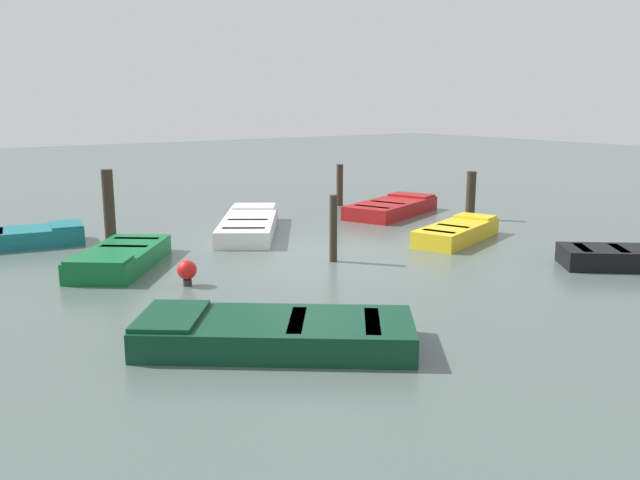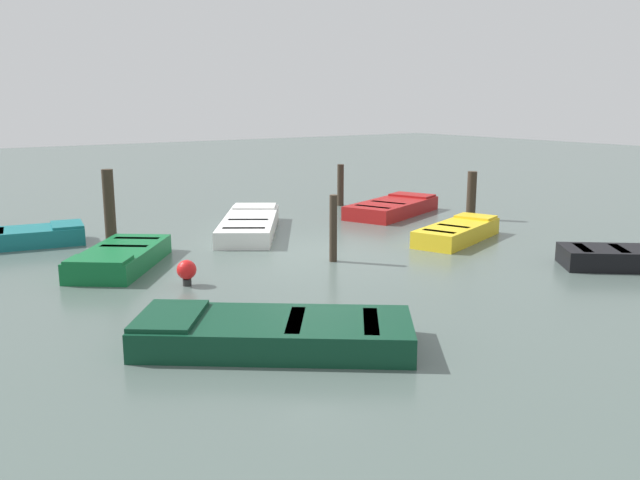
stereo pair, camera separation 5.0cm
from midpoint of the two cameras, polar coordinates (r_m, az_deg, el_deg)
ground_plane at (r=14.50m, az=0.10°, el=-1.35°), size 80.00×80.00×0.00m
rowboat_yellow at (r=16.36m, az=11.83°, el=0.70°), size 3.09×1.97×0.46m
rowboat_green at (r=14.02m, az=-16.71°, el=-1.43°), size 2.78×3.05×0.46m
rowboat_red at (r=19.82m, az=6.34°, el=2.82°), size 3.69×2.58×0.46m
rowboat_dark_green at (r=9.20m, az=-3.93°, el=-7.91°), size 3.86×3.43×0.46m
rowboat_white at (r=17.11m, az=-6.00°, el=1.38°), size 3.37×4.15×0.46m
rowboat_teal at (r=16.93m, az=-24.89°, el=0.20°), size 3.33×1.72×0.46m
rowboat_black at (r=14.83m, az=25.18°, el=-1.35°), size 2.71×2.50×0.46m
mooring_piling_center at (r=15.98m, az=-17.59°, el=2.61°), size 0.26×0.26×1.80m
mooring_piling_mid_left at (r=21.35m, az=1.84°, el=4.75°), size 0.21×0.21×1.33m
mooring_piling_near_left at (r=13.85m, az=1.25°, el=1.00°), size 0.16×0.16×1.42m
mooring_piling_far_right at (r=19.34m, az=12.98°, el=3.76°), size 0.26×0.26×1.37m
marker_buoy at (r=12.35m, az=-11.29°, el=-2.59°), size 0.36×0.36×0.48m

